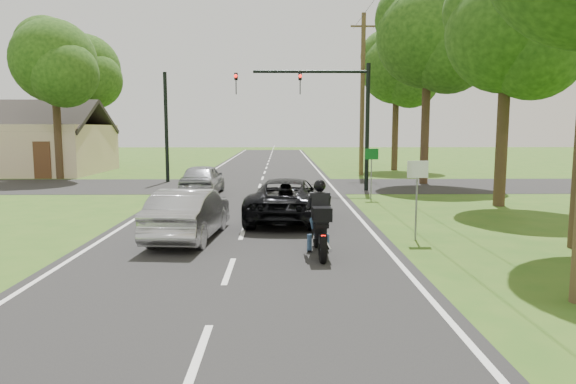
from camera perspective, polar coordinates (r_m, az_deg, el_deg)
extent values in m
plane|color=#2E5718|center=(10.93, -6.56, -8.76)|extent=(140.00, 140.00, 0.00)
cube|color=black|center=(20.70, -3.81, -1.16)|extent=(8.00, 100.00, 0.01)
cube|color=black|center=(26.65, -3.14, 0.70)|extent=(60.00, 7.00, 0.01)
torus|color=black|center=(12.86, 3.17, -4.83)|extent=(0.15, 0.64, 0.63)
torus|color=black|center=(11.46, 3.88, -6.32)|extent=(0.17, 0.70, 0.69)
cube|color=black|center=(12.20, 3.47, -4.11)|extent=(0.30, 0.92, 0.29)
sphere|color=black|center=(12.40, 3.36, -3.11)|extent=(0.33, 0.33, 0.33)
cube|color=black|center=(11.83, 3.64, -3.60)|extent=(0.34, 0.54, 0.10)
cube|color=#FF0C07|center=(11.29, 3.96, -4.92)|extent=(0.10, 0.03, 0.05)
cylinder|color=silver|center=(11.76, 4.48, -6.07)|extent=(0.11, 0.77, 0.09)
cylinder|color=black|center=(12.56, 3.28, -2.18)|extent=(0.60, 0.05, 0.03)
cube|color=black|center=(11.50, 3.81, -2.46)|extent=(0.43, 0.40, 0.31)
cube|color=black|center=(11.95, 3.56, -1.48)|extent=(0.39, 0.22, 0.58)
sphere|color=black|center=(11.96, 3.54, 0.71)|extent=(0.29, 0.29, 0.29)
cylinder|color=navy|center=(12.43, 2.40, -5.71)|extent=(0.12, 0.12, 0.43)
cylinder|color=navy|center=(12.47, 4.35, -5.68)|extent=(0.12, 0.12, 0.43)
imported|color=black|center=(16.62, -0.13, -0.77)|extent=(2.74, 5.14, 1.37)
imported|color=#A4A5A9|center=(14.07, -10.94, -2.37)|extent=(1.80, 4.24, 1.36)
imported|color=#929499|center=(23.24, -9.48, 1.40)|extent=(1.68, 4.09, 1.39)
cylinder|color=black|center=(24.80, 8.80, 7.08)|extent=(0.20, 0.20, 6.00)
cylinder|color=black|center=(24.64, 2.55, 13.21)|extent=(5.40, 0.14, 0.14)
imported|color=black|center=(24.56, 1.35, 11.95)|extent=(0.16, 0.36, 1.00)
imported|color=black|center=(24.63, -5.79, 11.90)|extent=(0.16, 0.36, 1.00)
sphere|color=#FF0C07|center=(24.41, 1.37, 12.76)|extent=(0.16, 0.16, 0.16)
sphere|color=#FF0C07|center=(24.48, -5.84, 12.71)|extent=(0.16, 0.16, 0.16)
cylinder|color=black|center=(29.14, -13.37, 6.97)|extent=(0.20, 0.20, 6.00)
cylinder|color=brown|center=(32.92, 8.27, 10.56)|extent=(0.28, 0.28, 10.00)
cube|color=brown|center=(33.44, 8.40, 17.76)|extent=(1.60, 0.10, 0.10)
cylinder|color=slate|center=(14.07, 14.08, -1.19)|extent=(0.05, 0.05, 2.00)
cube|color=silver|center=(13.95, 14.22, 2.46)|extent=(0.55, 0.04, 0.45)
cylinder|color=slate|center=(21.88, 9.23, 1.83)|extent=(0.05, 0.05, 2.00)
cube|color=#0C591E|center=(21.79, 9.29, 4.18)|extent=(0.55, 0.04, 0.45)
cylinder|color=#332316|center=(21.20, 22.73, 6.46)|extent=(0.44, 0.44, 5.88)
sphere|color=#16340E|center=(21.49, 23.20, 16.01)|extent=(4.50, 4.50, 4.50)
sphere|color=#16340E|center=(21.15, 25.69, 14.02)|extent=(3.60, 3.60, 3.60)
cylinder|color=#332316|center=(28.52, 15.03, 7.92)|extent=(0.44, 0.44, 7.00)
sphere|color=#16340E|center=(28.92, 15.31, 16.37)|extent=(5.40, 5.40, 5.40)
sphere|color=#16340E|center=(28.36, 17.47, 14.69)|extent=(4.32, 4.32, 4.32)
cylinder|color=#332316|center=(37.35, 11.83, 7.34)|extent=(0.44, 0.44, 6.44)
sphere|color=#16340E|center=(37.58, 11.99, 13.31)|extent=(4.95, 4.95, 4.95)
sphere|color=#16340E|center=(37.05, 13.46, 12.11)|extent=(3.96, 3.96, 3.96)
cylinder|color=#332316|center=(33.15, -24.24, 6.67)|extent=(0.44, 0.44, 6.16)
sphere|color=#16340E|center=(33.37, -24.57, 13.10)|extent=(4.80, 4.80, 4.80)
sphere|color=#16340E|center=(32.39, -23.64, 11.97)|extent=(3.84, 3.84, 3.84)
cylinder|color=#332316|center=(43.18, -21.44, 7.13)|extent=(0.44, 0.44, 6.72)
sphere|color=#16340E|center=(43.41, -21.69, 12.52)|extent=(5.40, 5.40, 5.40)
sphere|color=#16340E|center=(42.35, -20.82, 11.57)|extent=(4.32, 4.32, 4.32)
cube|color=#CBB08C|center=(38.49, -27.25, 4.28)|extent=(10.00, 8.00, 3.20)
cube|color=black|center=(36.69, -28.83, 7.37)|extent=(10.20, 4.00, 2.29)
cube|color=black|center=(40.27, -26.15, 7.42)|extent=(10.20, 4.00, 2.29)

